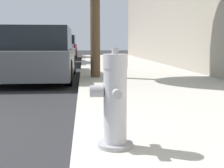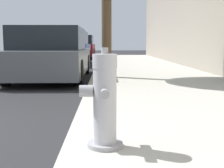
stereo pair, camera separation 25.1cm
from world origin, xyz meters
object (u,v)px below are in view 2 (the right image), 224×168
at_px(fire_hydrant, 104,102).
at_px(parked_car_far, 80,47).
at_px(parked_car_mid, 70,49).
at_px(parked_car_near, 51,55).

height_order(fire_hydrant, parked_car_far, parked_car_far).
bearing_deg(parked_car_far, parked_car_mid, -90.21).
distance_m(fire_hydrant, parked_car_mid, 11.77).
relative_size(parked_car_mid, parked_car_far, 0.92).
height_order(parked_car_near, parked_car_mid, parked_car_mid).
height_order(parked_car_mid, parked_car_far, parked_car_mid).
relative_size(fire_hydrant, parked_car_far, 0.19).
bearing_deg(parked_car_mid, fire_hydrant, -82.21).
height_order(parked_car_near, parked_car_far, parked_car_far).
bearing_deg(fire_hydrant, parked_car_far, 95.24).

